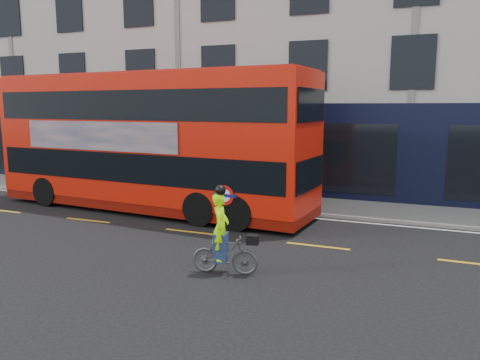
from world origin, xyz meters
The scene contains 8 objects.
ground centered at (0.00, 0.00, 0.00)m, with size 120.00×120.00×0.00m, color black.
pavement centered at (0.00, 6.50, 0.06)m, with size 60.00×3.00×0.12m, color slate.
kerb centered at (0.00, 5.00, 0.07)m, with size 60.00×0.12×0.13m, color gray.
building_terrace centered at (0.00, 12.94, 7.49)m, with size 50.00×10.07×15.00m.
road_edge_line centered at (0.00, 4.70, 0.00)m, with size 58.00×0.10×0.01m, color silver.
lane_dashes centered at (0.00, 1.50, 0.00)m, with size 58.00×0.12×0.01m, color #C58E17, non-canonical shape.
bus centered at (1.10, 3.79, 2.60)m, with size 12.73×3.82×5.06m.
cyclist centered at (6.42, -1.47, 0.71)m, with size 1.61×0.72×2.11m.
Camera 1 is at (10.70, -11.06, 3.89)m, focal length 35.00 mm.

